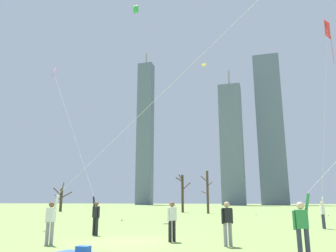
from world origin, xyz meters
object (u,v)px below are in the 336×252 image
at_px(bare_tree_far_right_edge, 61,198).
at_px(bystander_strolling_midfield, 227,221).
at_px(kite_flyer_foreground_left_blue, 111,158).
at_px(bare_tree_center, 182,192).
at_px(kite_flyer_foreground_right_red, 324,181).
at_px(distant_kite_drifting_left_green, 135,21).
at_px(bystander_far_off_by_trees, 172,219).
at_px(bare_tree_rightmost, 207,191).
at_px(kite_flyer_far_back_pink, 90,195).
at_px(distant_kite_low_near_trees_yellow, 211,85).

bearing_deg(bare_tree_far_right_edge, bystander_strolling_midfield, -48.94).
xyz_separation_m(kite_flyer_foreground_left_blue, bare_tree_far_right_edge, (-26.01, 36.09, -1.16)).
bearing_deg(bare_tree_center, bare_tree_far_right_edge, -177.02).
xyz_separation_m(kite_flyer_foreground_right_red, distant_kite_drifting_left_green, (-16.28, 9.14, 18.66)).
distance_m(bystander_far_off_by_trees, bare_tree_rightmost, 32.15).
bearing_deg(bare_tree_center, bare_tree_rightmost, -35.73).
height_order(kite_flyer_far_back_pink, bystander_strolling_midfield, kite_flyer_far_back_pink).
distance_m(bystander_far_off_by_trees, distant_kite_low_near_trees_yellow, 31.71).
bearing_deg(kite_flyer_foreground_left_blue, bare_tree_rightmost, 92.92).
distance_m(bare_tree_center, bare_tree_far_right_edge, 20.05).
distance_m(distant_kite_low_near_trees_yellow, bare_tree_far_right_edge, 30.38).
relative_size(bare_tree_center, bare_tree_rightmost, 0.96).
height_order(kite_flyer_foreground_right_red, kite_flyer_foreground_left_blue, kite_flyer_foreground_left_blue).
height_order(distant_kite_low_near_trees_yellow, bare_tree_rightmost, distant_kite_low_near_trees_yellow).
xyz_separation_m(distant_kite_drifting_left_green, bare_tree_far_right_edge, (-18.89, 16.56, -19.40)).
bearing_deg(kite_flyer_foreground_left_blue, kite_flyer_foreground_right_red, 48.60).
xyz_separation_m(bystander_strolling_midfield, bare_tree_rightmost, (-5.95, 32.67, 2.05)).
distance_m(kite_flyer_far_back_pink, bystander_far_off_by_trees, 5.49).
height_order(kite_flyer_foreground_right_red, distant_kite_low_near_trees_yellow, distant_kite_low_near_trees_yellow).
height_order(bystander_strolling_midfield, bare_tree_rightmost, bare_tree_rightmost).
bearing_deg(kite_flyer_far_back_pink, bystander_strolling_midfield, -20.58).
relative_size(distant_kite_low_near_trees_yellow, bare_tree_rightmost, 3.47).
height_order(bare_tree_far_right_edge, bare_tree_rightmost, bare_tree_rightmost).
xyz_separation_m(distant_kite_drifting_left_green, bare_tree_rightmost, (5.38, 14.53, -18.55)).
height_order(bare_tree_center, bare_tree_far_right_edge, bare_tree_center).
relative_size(kite_flyer_foreground_left_blue, bystander_far_off_by_trees, 10.22).
distance_m(bystander_strolling_midfield, bare_tree_rightmost, 33.27).
height_order(kite_flyer_far_back_pink, distant_kite_low_near_trees_yellow, distant_kite_low_near_trees_yellow).
distance_m(kite_flyer_foreground_right_red, distant_kite_drifting_left_green, 26.39).
bearing_deg(distant_kite_drifting_left_green, kite_flyer_far_back_pink, -75.54).
height_order(distant_kite_drifting_left_green, bare_tree_rightmost, distant_kite_drifting_left_green).
distance_m(kite_flyer_foreground_left_blue, kite_flyer_far_back_pink, 5.38).
xyz_separation_m(bystander_strolling_midfield, bare_tree_center, (-10.22, 35.74, 2.13)).
xyz_separation_m(bare_tree_center, bare_tree_rightmost, (4.27, -3.07, -0.07)).
bearing_deg(bystander_strolling_midfield, distant_kite_low_near_trees_yellow, 98.91).
relative_size(distant_kite_drifting_left_green, bare_tree_center, 4.31).
bearing_deg(kite_flyer_far_back_pink, distant_kite_low_near_trees_yellow, 83.37).
xyz_separation_m(bare_tree_center, bare_tree_far_right_edge, (-20.01, -1.04, -0.92)).
distance_m(kite_flyer_foreground_right_red, kite_flyer_far_back_pink, 13.83).
bearing_deg(kite_flyer_far_back_pink, bystander_far_off_by_trees, -21.69).
distance_m(distant_kite_low_near_trees_yellow, bare_tree_center, 16.70).
xyz_separation_m(bystander_far_off_by_trees, bare_tree_center, (-7.85, 34.96, 2.13)).
relative_size(kite_flyer_far_back_pink, distant_kite_low_near_trees_yellow, 0.57).
bearing_deg(bare_tree_rightmost, bystander_strolling_midfield, -79.68).
bearing_deg(bare_tree_center, distant_kite_low_near_trees_yellow, -52.52).
height_order(kite_flyer_foreground_right_red, bystander_strolling_midfield, kite_flyer_foreground_right_red).
bearing_deg(kite_flyer_foreground_right_red, distant_kite_low_near_trees_yellow, 116.03).
bearing_deg(distant_kite_low_near_trees_yellow, bare_tree_far_right_edge, 165.80).
relative_size(kite_flyer_far_back_pink, bystander_strolling_midfield, 7.05).
xyz_separation_m(kite_flyer_foreground_left_blue, distant_kite_low_near_trees_yellow, (-0.20, 29.56, 13.48)).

